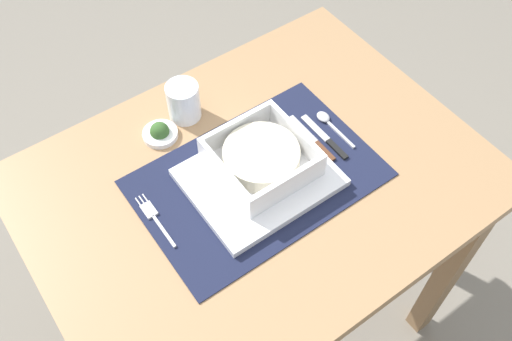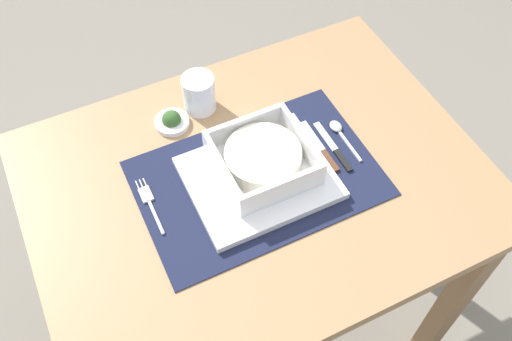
{
  "view_description": "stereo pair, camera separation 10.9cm",
  "coord_description": "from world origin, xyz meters",
  "px_view_note": "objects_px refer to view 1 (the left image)",
  "views": [
    {
      "loc": [
        -0.38,
        -0.52,
        1.67
      ],
      "look_at": [
        -0.0,
        -0.0,
        0.78
      ],
      "focal_mm": 39.58,
      "sensor_mm": 36.0,
      "label": 1
    },
    {
      "loc": [
        -0.28,
        -0.58,
        1.67
      ],
      "look_at": [
        -0.0,
        -0.0,
        0.78
      ],
      "focal_mm": 39.58,
      "sensor_mm": 36.0,
      "label": 2
    }
  ],
  "objects_px": {
    "dining_table": "(257,211)",
    "drinking_glass": "(184,102)",
    "porridge_bowl": "(261,158)",
    "condiment_saucer": "(160,133)",
    "fork": "(154,217)",
    "spoon": "(327,121)",
    "butter_knife": "(327,139)",
    "bread_knife": "(314,141)"
  },
  "relations": [
    {
      "from": "dining_table",
      "to": "drinking_glass",
      "type": "xyz_separation_m",
      "value": [
        -0.03,
        0.23,
        0.16
      ]
    },
    {
      "from": "condiment_saucer",
      "to": "fork",
      "type": "bearing_deg",
      "value": -123.41
    },
    {
      "from": "bread_knife",
      "to": "condiment_saucer",
      "type": "bearing_deg",
      "value": 137.44
    },
    {
      "from": "fork",
      "to": "condiment_saucer",
      "type": "bearing_deg",
      "value": 56.54
    },
    {
      "from": "spoon",
      "to": "porridge_bowl",
      "type": "bearing_deg",
      "value": -175.04
    },
    {
      "from": "porridge_bowl",
      "to": "dining_table",
      "type": "bearing_deg",
      "value": -149.73
    },
    {
      "from": "drinking_glass",
      "to": "porridge_bowl",
      "type": "bearing_deg",
      "value": -78.6
    },
    {
      "from": "drinking_glass",
      "to": "dining_table",
      "type": "bearing_deg",
      "value": -83.03
    },
    {
      "from": "fork",
      "to": "porridge_bowl",
      "type": "bearing_deg",
      "value": -7.36
    },
    {
      "from": "porridge_bowl",
      "to": "condiment_saucer",
      "type": "height_order",
      "value": "porridge_bowl"
    },
    {
      "from": "drinking_glass",
      "to": "condiment_saucer",
      "type": "height_order",
      "value": "drinking_glass"
    },
    {
      "from": "fork",
      "to": "drinking_glass",
      "type": "height_order",
      "value": "drinking_glass"
    },
    {
      "from": "butter_knife",
      "to": "condiment_saucer",
      "type": "relative_size",
      "value": 1.9
    },
    {
      "from": "fork",
      "to": "drinking_glass",
      "type": "distance_m",
      "value": 0.27
    },
    {
      "from": "butter_knife",
      "to": "bread_knife",
      "type": "bearing_deg",
      "value": 150.42
    },
    {
      "from": "spoon",
      "to": "bread_knife",
      "type": "relative_size",
      "value": 0.81
    },
    {
      "from": "condiment_saucer",
      "to": "spoon",
      "type": "bearing_deg",
      "value": -29.73
    },
    {
      "from": "dining_table",
      "to": "butter_knife",
      "type": "bearing_deg",
      "value": -2.34
    },
    {
      "from": "spoon",
      "to": "condiment_saucer",
      "type": "relative_size",
      "value": 1.57
    },
    {
      "from": "porridge_bowl",
      "to": "fork",
      "type": "relative_size",
      "value": 1.3
    },
    {
      "from": "dining_table",
      "to": "porridge_bowl",
      "type": "distance_m",
      "value": 0.17
    },
    {
      "from": "dining_table",
      "to": "butter_knife",
      "type": "height_order",
      "value": "butter_knife"
    },
    {
      "from": "bread_knife",
      "to": "drinking_glass",
      "type": "xyz_separation_m",
      "value": [
        -0.18,
        0.22,
        0.03
      ]
    },
    {
      "from": "spoon",
      "to": "butter_knife",
      "type": "height_order",
      "value": "spoon"
    },
    {
      "from": "dining_table",
      "to": "drinking_glass",
      "type": "distance_m",
      "value": 0.28
    },
    {
      "from": "fork",
      "to": "butter_knife",
      "type": "relative_size",
      "value": 0.98
    },
    {
      "from": "porridge_bowl",
      "to": "spoon",
      "type": "distance_m",
      "value": 0.19
    },
    {
      "from": "dining_table",
      "to": "bread_knife",
      "type": "relative_size",
      "value": 6.24
    },
    {
      "from": "dining_table",
      "to": "spoon",
      "type": "xyz_separation_m",
      "value": [
        0.2,
        0.03,
        0.13
      ]
    },
    {
      "from": "spoon",
      "to": "drinking_glass",
      "type": "xyz_separation_m",
      "value": [
        -0.23,
        0.2,
        0.03
      ]
    },
    {
      "from": "spoon",
      "to": "dining_table",
      "type": "bearing_deg",
      "value": -172.98
    },
    {
      "from": "dining_table",
      "to": "porridge_bowl",
      "type": "relative_size",
      "value": 5.03
    },
    {
      "from": "bread_knife",
      "to": "dining_table",
      "type": "bearing_deg",
      "value": 178.42
    },
    {
      "from": "porridge_bowl",
      "to": "drinking_glass",
      "type": "distance_m",
      "value": 0.22
    },
    {
      "from": "fork",
      "to": "condiment_saucer",
      "type": "xyz_separation_m",
      "value": [
        0.11,
        0.17,
        0.01
      ]
    },
    {
      "from": "dining_table",
      "to": "spoon",
      "type": "relative_size",
      "value": 7.71
    },
    {
      "from": "fork",
      "to": "butter_knife",
      "type": "height_order",
      "value": "butter_knife"
    },
    {
      "from": "bread_knife",
      "to": "condiment_saucer",
      "type": "xyz_separation_m",
      "value": [
        -0.25,
        0.2,
        0.0
      ]
    },
    {
      "from": "fork",
      "to": "spoon",
      "type": "bearing_deg",
      "value": -1.0
    },
    {
      "from": "porridge_bowl",
      "to": "condiment_saucer",
      "type": "distance_m",
      "value": 0.23
    },
    {
      "from": "dining_table",
      "to": "porridge_bowl",
      "type": "bearing_deg",
      "value": 30.27
    },
    {
      "from": "drinking_glass",
      "to": "fork",
      "type": "bearing_deg",
      "value": -134.33
    }
  ]
}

